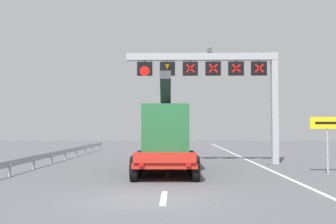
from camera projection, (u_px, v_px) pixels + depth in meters
name	position (u px, v px, depth m)	size (l,w,h in m)	color
ground	(146.00, 200.00, 12.65)	(112.00, 112.00, 0.00)	#5B5B60
lane_markings	(170.00, 159.00, 28.64)	(0.20, 46.63, 0.01)	silver
edge_line_right	(258.00, 165.00, 24.52)	(0.20, 63.00, 0.01)	silver
overhead_lane_gantry	(221.00, 75.00, 24.67)	(9.88, 0.90, 7.41)	#9EA0A5
heavy_haul_truck_red	(166.00, 133.00, 24.35)	(3.19, 14.10, 5.30)	red
exit_sign_yellow	(328.00, 130.00, 19.51)	(1.77, 0.15, 2.89)	#9EA0A5
guardrail_left	(58.00, 154.00, 26.54)	(0.13, 31.51, 0.76)	#999EA3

